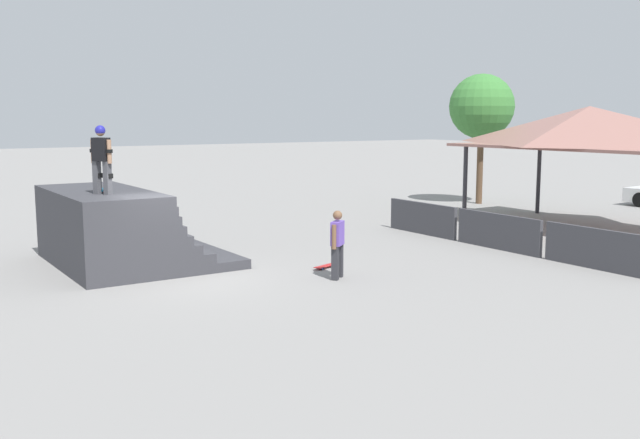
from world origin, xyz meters
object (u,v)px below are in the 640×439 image
at_px(skater_on_deck, 101,155).
at_px(skateboard_on_ground, 328,265).
at_px(tree_beside_pavilion, 482,107).
at_px(skateboard_on_deck, 102,190).
at_px(bystander_walking, 337,241).

xyz_separation_m(skater_on_deck, skateboard_on_ground, (2.45, 4.99, -2.89)).
relative_size(skateboard_on_ground, tree_beside_pavilion, 0.15).
distance_m(skateboard_on_deck, tree_beside_pavilion, 19.07).
bearing_deg(skateboard_on_ground, tree_beside_pavilion, 12.80).
relative_size(skateboard_on_deck, bystander_walking, 0.51).
relative_size(skater_on_deck, bystander_walking, 1.02).
height_order(skateboard_on_deck, skateboard_on_ground, skateboard_on_deck).
bearing_deg(tree_beside_pavilion, bystander_walking, -57.24).
distance_m(bystander_walking, skateboard_on_ground, 1.53).
height_order(skateboard_on_deck, tree_beside_pavilion, tree_beside_pavilion).
height_order(bystander_walking, skateboard_on_ground, bystander_walking).
bearing_deg(skater_on_deck, skateboard_on_ground, 36.20).
distance_m(skateboard_on_deck, skateboard_on_ground, 6.03).
distance_m(skateboard_on_deck, bystander_walking, 6.11).
bearing_deg(bystander_walking, skateboard_on_deck, 98.58).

